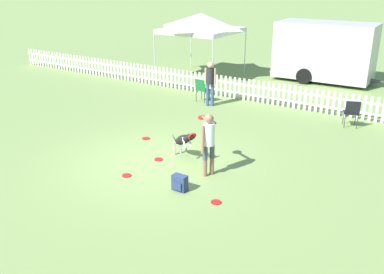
{
  "coord_description": "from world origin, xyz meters",
  "views": [
    {
      "loc": [
        6.2,
        -7.97,
        4.58
      ],
      "look_at": [
        0.8,
        0.43,
        0.74
      ],
      "focal_mm": 40.0,
      "sensor_mm": 36.0,
      "label": 1
    }
  ],
  "objects_px": {
    "folding_chair_center": "(352,111)",
    "handler_person": "(208,138)",
    "leaping_dog": "(184,140)",
    "frisbee_near_dog": "(127,175)",
    "canopy_tent_secondary": "(201,23)",
    "frisbee_near_handler": "(158,159)",
    "frisbee_far_scatter": "(146,138)",
    "spectator_standing": "(210,80)",
    "folding_chair_blue_left": "(202,88)",
    "backpack_on_grass": "(180,183)",
    "frisbee_midfield": "(216,202)",
    "equipment_trailer": "(325,51)"
  },
  "relations": [
    {
      "from": "frisbee_near_handler",
      "to": "frisbee_midfield",
      "type": "height_order",
      "value": "same"
    },
    {
      "from": "frisbee_midfield",
      "to": "frisbee_far_scatter",
      "type": "relative_size",
      "value": 1.0
    },
    {
      "from": "frisbee_midfield",
      "to": "frisbee_far_scatter",
      "type": "xyz_separation_m",
      "value": [
        -3.6,
        2.14,
        0.0
      ]
    },
    {
      "from": "frisbee_near_handler",
      "to": "frisbee_near_dog",
      "type": "distance_m",
      "value": 1.18
    },
    {
      "from": "handler_person",
      "to": "canopy_tent_secondary",
      "type": "distance_m",
      "value": 10.6
    },
    {
      "from": "handler_person",
      "to": "spectator_standing",
      "type": "relative_size",
      "value": 0.95
    },
    {
      "from": "leaping_dog",
      "to": "folding_chair_center",
      "type": "relative_size",
      "value": 1.21
    },
    {
      "from": "frisbee_midfield",
      "to": "leaping_dog",
      "type": "bearing_deg",
      "value": 140.11
    },
    {
      "from": "folding_chair_center",
      "to": "canopy_tent_secondary",
      "type": "height_order",
      "value": "canopy_tent_secondary"
    },
    {
      "from": "leaping_dog",
      "to": "equipment_trailer",
      "type": "xyz_separation_m",
      "value": [
        0.43,
        10.62,
        0.84
      ]
    },
    {
      "from": "leaping_dog",
      "to": "canopy_tent_secondary",
      "type": "distance_m",
      "value": 9.74
    },
    {
      "from": "frisbee_midfield",
      "to": "folding_chair_center",
      "type": "relative_size",
      "value": 0.25
    },
    {
      "from": "handler_person",
      "to": "equipment_trailer",
      "type": "bearing_deg",
      "value": 28.77
    },
    {
      "from": "leaping_dog",
      "to": "equipment_trailer",
      "type": "distance_m",
      "value": 10.66
    },
    {
      "from": "handler_person",
      "to": "leaping_dog",
      "type": "xyz_separation_m",
      "value": [
        -1.04,
        0.49,
        -0.44
      ]
    },
    {
      "from": "frisbee_midfield",
      "to": "folding_chair_center",
      "type": "bearing_deg",
      "value": 79.37
    },
    {
      "from": "folding_chair_center",
      "to": "handler_person",
      "type": "bearing_deg",
      "value": 48.06
    },
    {
      "from": "leaping_dog",
      "to": "frisbee_near_dog",
      "type": "height_order",
      "value": "leaping_dog"
    },
    {
      "from": "backpack_on_grass",
      "to": "canopy_tent_secondary",
      "type": "relative_size",
      "value": 0.12
    },
    {
      "from": "leaping_dog",
      "to": "folding_chair_blue_left",
      "type": "relative_size",
      "value": 1.23
    },
    {
      "from": "folding_chair_blue_left",
      "to": "backpack_on_grass",
      "type": "bearing_deg",
      "value": 119.25
    },
    {
      "from": "frisbee_near_dog",
      "to": "backpack_on_grass",
      "type": "bearing_deg",
      "value": 3.61
    },
    {
      "from": "folding_chair_blue_left",
      "to": "canopy_tent_secondary",
      "type": "relative_size",
      "value": 0.28
    },
    {
      "from": "backpack_on_grass",
      "to": "canopy_tent_secondary",
      "type": "xyz_separation_m",
      "value": [
        -5.54,
        9.88,
        2.28
      ]
    },
    {
      "from": "handler_person",
      "to": "folding_chair_center",
      "type": "height_order",
      "value": "handler_person"
    },
    {
      "from": "folding_chair_center",
      "to": "leaping_dog",
      "type": "bearing_deg",
      "value": 36.6
    },
    {
      "from": "leaping_dog",
      "to": "backpack_on_grass",
      "type": "relative_size",
      "value": 2.95
    },
    {
      "from": "leaping_dog",
      "to": "folding_chair_center",
      "type": "distance_m",
      "value": 5.75
    },
    {
      "from": "leaping_dog",
      "to": "canopy_tent_secondary",
      "type": "height_order",
      "value": "canopy_tent_secondary"
    },
    {
      "from": "frisbee_midfield",
      "to": "folding_chair_center",
      "type": "xyz_separation_m",
      "value": [
        1.21,
        6.43,
        0.53
      ]
    },
    {
      "from": "frisbee_midfield",
      "to": "frisbee_far_scatter",
      "type": "height_order",
      "value": "same"
    },
    {
      "from": "spectator_standing",
      "to": "folding_chair_center",
      "type": "bearing_deg",
      "value": 164.79
    },
    {
      "from": "canopy_tent_secondary",
      "to": "frisbee_near_handler",
      "type": "bearing_deg",
      "value": -64.87
    },
    {
      "from": "frisbee_near_handler",
      "to": "frisbee_far_scatter",
      "type": "xyz_separation_m",
      "value": [
        -1.22,
        1.01,
        0.0
      ]
    },
    {
      "from": "handler_person",
      "to": "frisbee_midfield",
      "type": "bearing_deg",
      "value": -116.3
    },
    {
      "from": "frisbee_near_dog",
      "to": "folding_chair_blue_left",
      "type": "xyz_separation_m",
      "value": [
        -1.8,
        6.4,
        0.52
      ]
    },
    {
      "from": "frisbee_near_dog",
      "to": "equipment_trailer",
      "type": "bearing_deg",
      "value": 85.32
    },
    {
      "from": "leaping_dog",
      "to": "frisbee_near_dog",
      "type": "xyz_separation_m",
      "value": [
        -0.57,
        -1.63,
        -0.51
      ]
    },
    {
      "from": "spectator_standing",
      "to": "frisbee_near_dog",
      "type": "bearing_deg",
      "value": 82.29
    },
    {
      "from": "handler_person",
      "to": "folding_chair_center",
      "type": "xyz_separation_m",
      "value": [
        2.05,
        5.34,
        -0.42
      ]
    },
    {
      "from": "frisbee_midfield",
      "to": "spectator_standing",
      "type": "height_order",
      "value": "spectator_standing"
    },
    {
      "from": "handler_person",
      "to": "folding_chair_blue_left",
      "type": "xyz_separation_m",
      "value": [
        -3.41,
        5.26,
        -0.43
      ]
    },
    {
      "from": "frisbee_near_dog",
      "to": "handler_person",
      "type": "bearing_deg",
      "value": 35.29
    },
    {
      "from": "frisbee_near_handler",
      "to": "frisbee_near_dog",
      "type": "xyz_separation_m",
      "value": [
        -0.07,
        -1.18,
        0.0
      ]
    },
    {
      "from": "frisbee_far_scatter",
      "to": "backpack_on_grass",
      "type": "bearing_deg",
      "value": -38.51
    },
    {
      "from": "frisbee_midfield",
      "to": "folding_chair_blue_left",
      "type": "relative_size",
      "value": 0.25
    },
    {
      "from": "backpack_on_grass",
      "to": "equipment_trailer",
      "type": "bearing_deg",
      "value": 92.28
    },
    {
      "from": "handler_person",
      "to": "spectator_standing",
      "type": "distance_m",
      "value": 5.75
    },
    {
      "from": "frisbee_near_handler",
      "to": "frisbee_far_scatter",
      "type": "height_order",
      "value": "same"
    },
    {
      "from": "frisbee_midfield",
      "to": "canopy_tent_secondary",
      "type": "distance_m",
      "value": 12.12
    }
  ]
}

